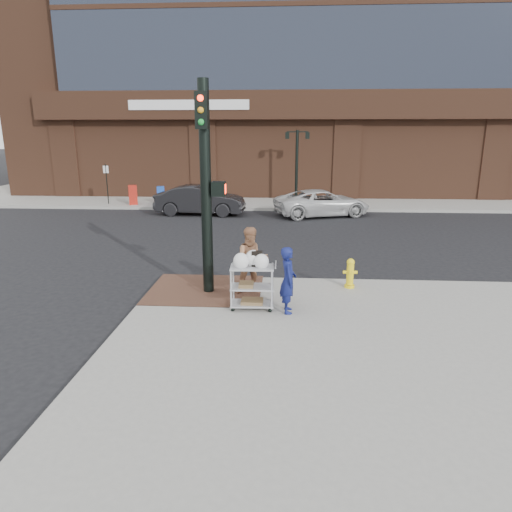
# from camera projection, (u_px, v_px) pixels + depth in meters

# --- Properties ---
(ground) EXTENTS (220.00, 220.00, 0.00)m
(ground) POSITION_uv_depth(u_px,v_px,m) (225.00, 309.00, 10.63)
(ground) COLOR black
(ground) RESTS_ON ground
(sidewalk_far) EXTENTS (65.00, 36.00, 0.15)m
(sidewalk_far) POSITION_uv_depth(u_px,v_px,m) (410.00, 179.00, 40.70)
(sidewalk_far) COLOR gray
(sidewalk_far) RESTS_ON ground
(brick_curb_ramp) EXTENTS (2.80, 2.40, 0.01)m
(brick_curb_ramp) POSITION_uv_depth(u_px,v_px,m) (206.00, 289.00, 11.50)
(brick_curb_ramp) COLOR #4C2F23
(brick_curb_ramp) RESTS_ON sidewalk_near
(bank_building) EXTENTS (42.00, 26.00, 28.00)m
(bank_building) POSITION_uv_depth(u_px,v_px,m) (333.00, 2.00, 36.53)
(bank_building) COLOR brown
(bank_building) RESTS_ON sidewalk_far
(lamp_post) EXTENTS (1.32, 0.22, 4.00)m
(lamp_post) POSITION_uv_depth(u_px,v_px,m) (297.00, 159.00, 25.25)
(lamp_post) COLOR black
(lamp_post) RESTS_ON sidewalk_far
(parking_sign) EXTENTS (0.05, 0.05, 2.20)m
(parking_sign) POSITION_uv_depth(u_px,v_px,m) (107.00, 184.00, 25.28)
(parking_sign) COLOR black
(parking_sign) RESTS_ON sidewalk_far
(traffic_signal_pole) EXTENTS (0.61, 0.51, 5.00)m
(traffic_signal_pole) POSITION_uv_depth(u_px,v_px,m) (207.00, 183.00, 10.67)
(traffic_signal_pole) COLOR black
(traffic_signal_pole) RESTS_ON sidewalk_near
(woman_blue) EXTENTS (0.40, 0.56, 1.47)m
(woman_blue) POSITION_uv_depth(u_px,v_px,m) (288.00, 280.00, 9.88)
(woman_blue) COLOR navy
(woman_blue) RESTS_ON sidewalk_near
(pedestrian_tan) EXTENTS (0.93, 0.80, 1.65)m
(pedestrian_tan) POSITION_uv_depth(u_px,v_px,m) (252.00, 261.00, 11.07)
(pedestrian_tan) COLOR #A36E4C
(pedestrian_tan) RESTS_ON sidewalk_near
(sedan_dark) EXTENTS (4.51, 1.76, 1.46)m
(sedan_dark) POSITION_uv_depth(u_px,v_px,m) (200.00, 200.00, 22.83)
(sedan_dark) COLOR black
(sedan_dark) RESTS_ON ground
(minivan_white) EXTENTS (5.13, 3.54, 1.30)m
(minivan_white) POSITION_uv_depth(u_px,v_px,m) (322.00, 203.00, 22.48)
(minivan_white) COLOR silver
(minivan_white) RESTS_ON ground
(utility_cart) EXTENTS (0.97, 0.57, 1.32)m
(utility_cart) POSITION_uv_depth(u_px,v_px,m) (252.00, 283.00, 10.11)
(utility_cart) COLOR #9E9FA3
(utility_cart) RESTS_ON sidewalk_near
(fire_hydrant) EXTENTS (0.36, 0.25, 0.77)m
(fire_hydrant) POSITION_uv_depth(u_px,v_px,m) (350.00, 273.00, 11.56)
(fire_hydrant) COLOR yellow
(fire_hydrant) RESTS_ON sidewalk_near
(newsbox_red) EXTENTS (0.55, 0.52, 1.07)m
(newsbox_red) POSITION_uv_depth(u_px,v_px,m) (133.00, 195.00, 25.17)
(newsbox_red) COLOR red
(newsbox_red) RESTS_ON sidewalk_far
(newsbox_blue) EXTENTS (0.49, 0.47, 0.97)m
(newsbox_blue) POSITION_uv_depth(u_px,v_px,m) (161.00, 195.00, 25.46)
(newsbox_blue) COLOR blue
(newsbox_blue) RESTS_ON sidewalk_far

